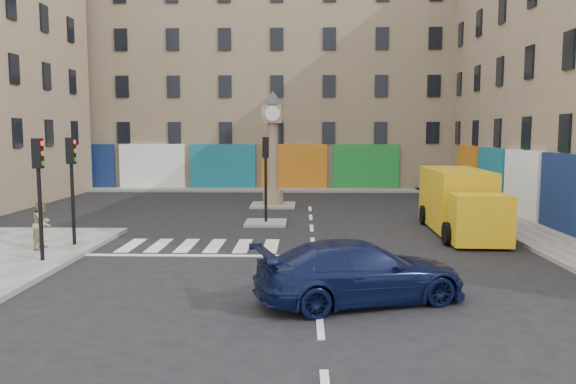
{
  "coord_description": "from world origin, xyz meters",
  "views": [
    {
      "loc": [
        -0.36,
        -16.36,
        4.03
      ],
      "look_at": [
        -0.88,
        2.66,
        2.0
      ],
      "focal_mm": 35.0,
      "sensor_mm": 36.0,
      "label": 1
    }
  ],
  "objects_px": {
    "traffic_light_left_far": "(72,174)",
    "pedestrian_tan": "(43,224)",
    "clock_pillar": "(273,141)",
    "yellow_van": "(460,202)",
    "traffic_light_island": "(266,165)",
    "navy_sedan": "(361,272)",
    "traffic_light_left_near": "(39,179)"
  },
  "relations": [
    {
      "from": "traffic_light_left_far",
      "to": "pedestrian_tan",
      "type": "bearing_deg",
      "value": -137.97
    },
    {
      "from": "pedestrian_tan",
      "to": "clock_pillar",
      "type": "bearing_deg",
      "value": -29.96
    },
    {
      "from": "yellow_van",
      "to": "traffic_light_island",
      "type": "bearing_deg",
      "value": 168.75
    },
    {
      "from": "navy_sedan",
      "to": "pedestrian_tan",
      "type": "distance_m",
      "value": 11.34
    },
    {
      "from": "traffic_light_left_near",
      "to": "traffic_light_left_far",
      "type": "relative_size",
      "value": 1.0
    },
    {
      "from": "traffic_light_island",
      "to": "navy_sedan",
      "type": "relative_size",
      "value": 0.73
    },
    {
      "from": "navy_sedan",
      "to": "traffic_light_left_near",
      "type": "bearing_deg",
      "value": 51.28
    },
    {
      "from": "traffic_light_left_near",
      "to": "pedestrian_tan",
      "type": "bearing_deg",
      "value": 113.92
    },
    {
      "from": "yellow_van",
      "to": "traffic_light_left_near",
      "type": "bearing_deg",
      "value": -155.48
    },
    {
      "from": "clock_pillar",
      "to": "yellow_van",
      "type": "height_order",
      "value": "clock_pillar"
    },
    {
      "from": "navy_sedan",
      "to": "pedestrian_tan",
      "type": "relative_size",
      "value": 3.01
    },
    {
      "from": "traffic_light_left_far",
      "to": "navy_sedan",
      "type": "distance_m",
      "value": 11.17
    },
    {
      "from": "traffic_light_left_near",
      "to": "navy_sedan",
      "type": "height_order",
      "value": "traffic_light_left_near"
    },
    {
      "from": "clock_pillar",
      "to": "yellow_van",
      "type": "bearing_deg",
      "value": -44.63
    },
    {
      "from": "traffic_light_island",
      "to": "yellow_van",
      "type": "distance_m",
      "value": 8.24
    },
    {
      "from": "clock_pillar",
      "to": "traffic_light_left_near",
      "type": "bearing_deg",
      "value": -114.55
    },
    {
      "from": "traffic_light_left_near",
      "to": "navy_sedan",
      "type": "bearing_deg",
      "value": -20.55
    },
    {
      "from": "traffic_light_left_far",
      "to": "traffic_light_island",
      "type": "distance_m",
      "value": 8.3
    },
    {
      "from": "traffic_light_left_near",
      "to": "navy_sedan",
      "type": "relative_size",
      "value": 0.73
    },
    {
      "from": "yellow_van",
      "to": "pedestrian_tan",
      "type": "xyz_separation_m",
      "value": [
        -14.99,
        -4.26,
        -0.26
      ]
    },
    {
      "from": "pedestrian_tan",
      "to": "traffic_light_left_far",
      "type": "bearing_deg",
      "value": -47.63
    },
    {
      "from": "traffic_light_left_near",
      "to": "traffic_light_island",
      "type": "distance_m",
      "value": 10.03
    },
    {
      "from": "clock_pillar",
      "to": "pedestrian_tan",
      "type": "bearing_deg",
      "value": -120.3
    },
    {
      "from": "navy_sedan",
      "to": "clock_pillar",
      "type": "bearing_deg",
      "value": -8.29
    },
    {
      "from": "navy_sedan",
      "to": "traffic_light_left_far",
      "type": "bearing_deg",
      "value": 39.51
    },
    {
      "from": "traffic_light_left_near",
      "to": "yellow_van",
      "type": "xyz_separation_m",
      "value": [
        14.23,
        5.97,
        -1.37
      ]
    },
    {
      "from": "clock_pillar",
      "to": "navy_sedan",
      "type": "height_order",
      "value": "clock_pillar"
    },
    {
      "from": "traffic_light_island",
      "to": "pedestrian_tan",
      "type": "relative_size",
      "value": 2.2
    },
    {
      "from": "traffic_light_left_near",
      "to": "pedestrian_tan",
      "type": "xyz_separation_m",
      "value": [
        -0.76,
        1.71,
        -1.63
      ]
    },
    {
      "from": "clock_pillar",
      "to": "navy_sedan",
      "type": "xyz_separation_m",
      "value": [
        3.01,
        -17.28,
        -2.81
      ]
    },
    {
      "from": "clock_pillar",
      "to": "traffic_light_island",
      "type": "bearing_deg",
      "value": -90.0
    },
    {
      "from": "traffic_light_island",
      "to": "pedestrian_tan",
      "type": "distance_m",
      "value": 9.46
    }
  ]
}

